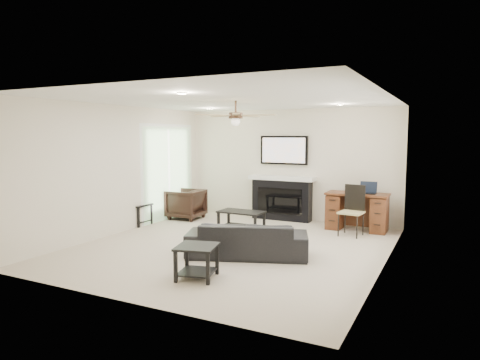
{
  "coord_description": "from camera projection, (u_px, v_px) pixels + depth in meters",
  "views": [
    {
      "loc": [
        3.34,
        -6.42,
        1.92
      ],
      "look_at": [
        -0.17,
        0.61,
        1.09
      ],
      "focal_mm": 32.0,
      "sensor_mm": 36.0,
      "label": 1
    }
  ],
  "objects": [
    {
      "name": "room_shell",
      "position": [
        245.0,
        149.0,
        7.21
      ],
      "size": [
        5.5,
        5.54,
        2.52
      ],
      "color": "beige",
      "rests_on": "ground"
    },
    {
      "name": "sofa",
      "position": [
        247.0,
        239.0,
        6.78
      ],
      "size": [
        2.04,
        1.36,
        0.55
      ],
      "primitive_type": "imported",
      "rotation": [
        0.0,
        0.0,
        3.5
      ],
      "color": "black",
      "rests_on": "ground"
    },
    {
      "name": "armchair",
      "position": [
        186.0,
        204.0,
        9.84
      ],
      "size": [
        0.79,
        0.77,
        0.69
      ],
      "primitive_type": "imported",
      "rotation": [
        0.0,
        0.0,
        -1.51
      ],
      "color": "black",
      "rests_on": "ground"
    },
    {
      "name": "coffee_table",
      "position": [
        241.0,
        221.0,
        8.61
      ],
      "size": [
        0.91,
        0.52,
        0.4
      ],
      "primitive_type": "cube",
      "rotation": [
        0.0,
        0.0,
        -0.02
      ],
      "color": "black",
      "rests_on": "ground"
    },
    {
      "name": "end_table_near",
      "position": [
        197.0,
        262.0,
        5.74
      ],
      "size": [
        0.63,
        0.63,
        0.45
      ],
      "primitive_type": "cube",
      "rotation": [
        0.0,
        0.0,
        0.25
      ],
      "color": "black",
      "rests_on": "ground"
    },
    {
      "name": "end_table_left",
      "position": [
        137.0,
        215.0,
        9.16
      ],
      "size": [
        0.5,
        0.5,
        0.45
      ],
      "primitive_type": "cube",
      "rotation": [
        0.0,
        0.0,
        0.01
      ],
      "color": "black",
      "rests_on": "ground"
    },
    {
      "name": "fireplace_unit",
      "position": [
        282.0,
        178.0,
        9.64
      ],
      "size": [
        1.52,
        0.34,
        1.91
      ],
      "primitive_type": "cube",
      "color": "black",
      "rests_on": "ground"
    },
    {
      "name": "desk",
      "position": [
        357.0,
        212.0,
        8.64
      ],
      "size": [
        1.22,
        0.56,
        0.76
      ],
      "primitive_type": "cube",
      "color": "#3D210F",
      "rests_on": "ground"
    },
    {
      "name": "desk_chair",
      "position": [
        351.0,
        211.0,
        8.14
      ],
      "size": [
        0.47,
        0.49,
        0.97
      ],
      "primitive_type": "cube",
      "rotation": [
        0.0,
        0.0,
        -0.13
      ],
      "color": "black",
      "rests_on": "ground"
    },
    {
      "name": "laptop",
      "position": [
        368.0,
        188.0,
        8.48
      ],
      "size": [
        0.33,
        0.24,
        0.23
      ],
      "primitive_type": "cube",
      "color": "black",
      "rests_on": "desk"
    }
  ]
}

